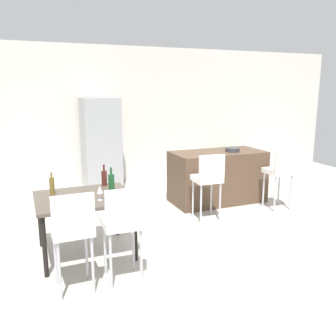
{
  "coord_description": "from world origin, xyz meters",
  "views": [
    {
      "loc": [
        -2.56,
        -4.55,
        2.02
      ],
      "look_at": [
        -0.55,
        0.34,
        0.85
      ],
      "focal_mm": 38.54,
      "sensor_mm": 36.0,
      "label": 1
    }
  ],
  "objects_px": {
    "wine_glass_middle": "(100,190)",
    "fruit_bowl": "(232,150)",
    "dining_table": "(84,202)",
    "wine_bottle_left": "(104,178)",
    "dining_chair_near": "(72,227)",
    "dining_chair_far": "(123,220)",
    "refrigerator": "(101,143)",
    "potted_plant": "(233,158)",
    "wine_bottle_inner": "(52,186)",
    "kitchen_island": "(217,177)",
    "bar_chair_middle": "(281,169)",
    "bar_chair_left": "(209,177)",
    "wine_bottle_right": "(111,182)"
  },
  "relations": [
    {
      "from": "wine_glass_middle",
      "to": "refrigerator",
      "type": "relative_size",
      "value": 0.09
    },
    {
      "from": "dining_chair_near",
      "to": "wine_bottle_right",
      "type": "distance_m",
      "value": 1.12
    },
    {
      "from": "kitchen_island",
      "to": "bar_chair_middle",
      "type": "relative_size",
      "value": 1.57
    },
    {
      "from": "bar_chair_left",
      "to": "wine_bottle_inner",
      "type": "xyz_separation_m",
      "value": [
        -2.31,
        -0.24,
        0.15
      ]
    },
    {
      "from": "dining_table",
      "to": "dining_chair_near",
      "type": "height_order",
      "value": "dining_chair_near"
    },
    {
      "from": "dining_chair_near",
      "to": "potted_plant",
      "type": "relative_size",
      "value": 1.62
    },
    {
      "from": "wine_bottle_right",
      "to": "fruit_bowl",
      "type": "relative_size",
      "value": 1.24
    },
    {
      "from": "wine_glass_middle",
      "to": "fruit_bowl",
      "type": "relative_size",
      "value": 0.69
    },
    {
      "from": "dining_chair_near",
      "to": "bar_chair_middle",
      "type": "bearing_deg",
      "value": 19.97
    },
    {
      "from": "bar_chair_left",
      "to": "wine_bottle_left",
      "type": "distance_m",
      "value": 1.63
    },
    {
      "from": "dining_table",
      "to": "wine_bottle_left",
      "type": "height_order",
      "value": "wine_bottle_left"
    },
    {
      "from": "wine_glass_middle",
      "to": "potted_plant",
      "type": "height_order",
      "value": "wine_glass_middle"
    },
    {
      "from": "bar_chair_left",
      "to": "wine_bottle_right",
      "type": "height_order",
      "value": "same"
    },
    {
      "from": "dining_table",
      "to": "wine_bottle_inner",
      "type": "relative_size",
      "value": 4.07
    },
    {
      "from": "kitchen_island",
      "to": "potted_plant",
      "type": "distance_m",
      "value": 2.26
    },
    {
      "from": "dining_table",
      "to": "wine_bottle_inner",
      "type": "distance_m",
      "value": 0.45
    },
    {
      "from": "fruit_bowl",
      "to": "potted_plant",
      "type": "height_order",
      "value": "fruit_bowl"
    },
    {
      "from": "bar_chair_middle",
      "to": "wine_bottle_left",
      "type": "distance_m",
      "value": 3.0
    },
    {
      "from": "kitchen_island",
      "to": "dining_table",
      "type": "xyz_separation_m",
      "value": [
        -2.58,
        -1.24,
        0.21
      ]
    },
    {
      "from": "dining_chair_far",
      "to": "wine_bottle_right",
      "type": "bearing_deg",
      "value": 83.32
    },
    {
      "from": "bar_chair_middle",
      "to": "wine_bottle_right",
      "type": "relative_size",
      "value": 3.38
    },
    {
      "from": "dining_chair_far",
      "to": "potted_plant",
      "type": "distance_m",
      "value": 5.38
    },
    {
      "from": "fruit_bowl",
      "to": "potted_plant",
      "type": "relative_size",
      "value": 0.39
    },
    {
      "from": "wine_bottle_right",
      "to": "wine_bottle_left",
      "type": "distance_m",
      "value": 0.32
    },
    {
      "from": "dining_table",
      "to": "kitchen_island",
      "type": "bearing_deg",
      "value": 25.7
    },
    {
      "from": "bar_chair_middle",
      "to": "wine_glass_middle",
      "type": "xyz_separation_m",
      "value": [
        -3.18,
        -0.68,
        0.17
      ]
    },
    {
      "from": "fruit_bowl",
      "to": "potted_plant",
      "type": "xyz_separation_m",
      "value": [
        1.21,
        1.85,
        -0.57
      ]
    },
    {
      "from": "wine_glass_middle",
      "to": "potted_plant",
      "type": "xyz_separation_m",
      "value": [
        3.86,
        3.22,
        -0.48
      ]
    },
    {
      "from": "bar_chair_left",
      "to": "wine_glass_middle",
      "type": "distance_m",
      "value": 1.94
    },
    {
      "from": "wine_bottle_right",
      "to": "fruit_bowl",
      "type": "xyz_separation_m",
      "value": [
        2.45,
        1.06,
        0.1
      ]
    },
    {
      "from": "bar_chair_middle",
      "to": "kitchen_island",
      "type": "bearing_deg",
      "value": 133.8
    },
    {
      "from": "dining_table",
      "to": "dining_chair_far",
      "type": "distance_m",
      "value": 0.89
    },
    {
      "from": "wine_bottle_inner",
      "to": "fruit_bowl",
      "type": "distance_m",
      "value": 3.29
    },
    {
      "from": "bar_chair_middle",
      "to": "wine_glass_middle",
      "type": "bearing_deg",
      "value": -167.88
    },
    {
      "from": "potted_plant",
      "to": "refrigerator",
      "type": "bearing_deg",
      "value": 179.82
    },
    {
      "from": "wine_glass_middle",
      "to": "potted_plant",
      "type": "bearing_deg",
      "value": 39.8
    },
    {
      "from": "bar_chair_left",
      "to": "dining_table",
      "type": "height_order",
      "value": "bar_chair_left"
    },
    {
      "from": "wine_bottle_right",
      "to": "wine_bottle_left",
      "type": "xyz_separation_m",
      "value": [
        -0.02,
        0.32,
        -0.01
      ]
    },
    {
      "from": "bar_chair_left",
      "to": "wine_bottle_inner",
      "type": "relative_size",
      "value": 3.75
    },
    {
      "from": "wine_bottle_inner",
      "to": "potted_plant",
      "type": "distance_m",
      "value": 5.19
    },
    {
      "from": "dining_chair_near",
      "to": "dining_table",
      "type": "bearing_deg",
      "value": 73.27
    },
    {
      "from": "dining_chair_far",
      "to": "refrigerator",
      "type": "xyz_separation_m",
      "value": [
        0.61,
        3.85,
        0.22
      ]
    },
    {
      "from": "dining_table",
      "to": "fruit_bowl",
      "type": "xyz_separation_m",
      "value": [
        2.81,
        1.14,
        0.29
      ]
    },
    {
      "from": "bar_chair_middle",
      "to": "potted_plant",
      "type": "height_order",
      "value": "bar_chair_middle"
    },
    {
      "from": "kitchen_island",
      "to": "potted_plant",
      "type": "bearing_deg",
      "value": 50.66
    },
    {
      "from": "fruit_bowl",
      "to": "wine_glass_middle",
      "type": "bearing_deg",
      "value": -152.82
    },
    {
      "from": "dining_chair_near",
      "to": "refrigerator",
      "type": "bearing_deg",
      "value": 73.85
    },
    {
      "from": "wine_bottle_left",
      "to": "dining_chair_far",
      "type": "bearing_deg",
      "value": -94.03
    },
    {
      "from": "kitchen_island",
      "to": "dining_chair_near",
      "type": "relative_size",
      "value": 1.57
    },
    {
      "from": "kitchen_island",
      "to": "dining_chair_far",
      "type": "bearing_deg",
      "value": -138.06
    }
  ]
}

